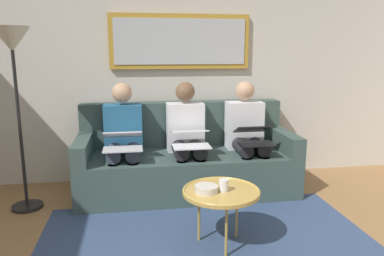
# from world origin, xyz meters

# --- Properties ---
(wall_rear) EXTENTS (6.00, 0.12, 2.60)m
(wall_rear) POSITION_xyz_m (0.00, -2.60, 1.30)
(wall_rear) COLOR beige
(wall_rear) RESTS_ON ground_plane
(area_rug) EXTENTS (2.60, 1.80, 0.01)m
(area_rug) POSITION_xyz_m (0.00, -0.85, 0.00)
(area_rug) COLOR #33476B
(area_rug) RESTS_ON ground_plane
(couch) EXTENTS (2.20, 0.90, 0.90)m
(couch) POSITION_xyz_m (0.00, -2.12, 0.31)
(couch) COLOR #384C47
(couch) RESTS_ON ground_plane
(framed_mirror) EXTENTS (1.54, 0.05, 0.59)m
(framed_mirror) POSITION_xyz_m (0.00, -2.51, 1.55)
(framed_mirror) COLOR #B7892D
(coffee_table) EXTENTS (0.58, 0.58, 0.45)m
(coffee_table) POSITION_xyz_m (-0.09, -0.90, 0.42)
(coffee_table) COLOR tan
(coffee_table) RESTS_ON ground_plane
(cup) EXTENTS (0.07, 0.07, 0.09)m
(cup) POSITION_xyz_m (-0.11, -0.88, 0.48)
(cup) COLOR silver
(cup) RESTS_ON coffee_table
(bowl) EXTENTS (0.17, 0.17, 0.05)m
(bowl) POSITION_xyz_m (0.02, -0.88, 0.46)
(bowl) COLOR beige
(bowl) RESTS_ON coffee_table
(person_left) EXTENTS (0.38, 0.58, 1.14)m
(person_left) POSITION_xyz_m (-0.64, -2.05, 0.61)
(person_left) COLOR silver
(person_left) RESTS_ON couch
(laptop_black) EXTENTS (0.34, 0.38, 0.17)m
(laptop_black) POSITION_xyz_m (-0.64, -1.82, 0.63)
(laptop_black) COLOR black
(person_middle) EXTENTS (0.38, 0.58, 1.14)m
(person_middle) POSITION_xyz_m (0.00, -2.05, 0.61)
(person_middle) COLOR silver
(person_middle) RESTS_ON couch
(laptop_white) EXTENTS (0.35, 0.36, 0.15)m
(laptop_white) POSITION_xyz_m (0.00, -1.81, 0.63)
(laptop_white) COLOR white
(person_right) EXTENTS (0.38, 0.58, 1.14)m
(person_right) POSITION_xyz_m (0.64, -2.05, 0.61)
(person_right) COLOR #235B84
(person_right) RESTS_ON couch
(laptop_silver) EXTENTS (0.36, 0.36, 0.16)m
(laptop_silver) POSITION_xyz_m (0.64, -1.81, 0.62)
(laptop_silver) COLOR silver
(standing_lamp) EXTENTS (0.32, 0.32, 1.66)m
(standing_lamp) POSITION_xyz_m (1.55, -1.85, 1.37)
(standing_lamp) COLOR black
(standing_lamp) RESTS_ON ground_plane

